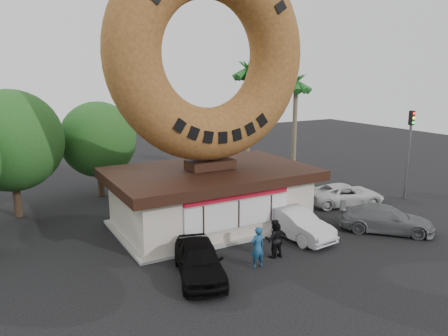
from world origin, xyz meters
name	(u,v)px	position (x,y,z in m)	size (l,w,h in m)	color
ground	(271,264)	(0.00, 0.00, 0.00)	(90.00, 90.00, 0.00)	black
donut_shop	(211,195)	(0.00, 5.98, 1.77)	(11.20, 7.20, 3.80)	beige
giant_donut	(209,54)	(0.00, 6.00, 9.49)	(11.37, 11.37, 2.90)	#9C5D2D
tree_west	(11,141)	(-9.50, 13.00, 4.64)	(6.00, 6.00, 7.65)	#473321
tree_mid	(98,140)	(-4.00, 15.00, 4.02)	(5.20, 5.20, 6.63)	#473321
palm_near	(248,74)	(7.50, 14.00, 8.41)	(2.60, 2.60, 9.75)	#726651
palm_far	(296,86)	(11.00, 12.50, 7.48)	(2.60, 2.60, 8.75)	#726651
street_lamp	(124,129)	(-1.86, 16.00, 4.48)	(2.11, 0.20, 8.00)	#59595E
traffic_signal	(409,144)	(14.00, 3.99, 3.87)	(0.30, 0.38, 6.07)	#59595E
person_left	(258,247)	(-0.74, 0.04, 0.96)	(0.70, 0.46, 1.91)	navy
person_center	(274,238)	(0.55, 0.60, 0.93)	(0.90, 0.70, 1.86)	black
person_right	(278,240)	(0.71, 0.47, 0.85)	(0.99, 0.41, 1.69)	black
car_black	(199,260)	(-3.43, 0.45, 0.79)	(1.86, 4.61, 1.57)	black
car_silver	(294,223)	(3.00, 2.17, 0.78)	(1.65, 4.72, 1.56)	#B7B6BC
car_grey	(386,219)	(7.88, 0.34, 0.72)	(2.02, 4.96, 1.44)	slate
car_white	(345,195)	(9.49, 5.04, 0.69)	(2.30, 5.00, 1.39)	silver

